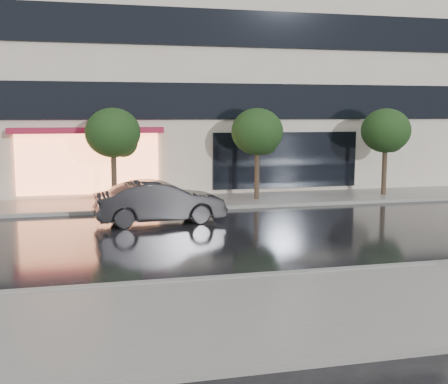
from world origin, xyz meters
name	(u,v)px	position (x,y,z in m)	size (l,w,h in m)	color
ground	(256,268)	(0.00, 0.00, 0.00)	(120.00, 120.00, 0.00)	black
sidewalk_near	(305,310)	(0.00, -3.25, 0.06)	(60.00, 4.50, 0.12)	slate
sidewalk_far	(187,202)	(0.00, 10.25, 0.06)	(60.00, 3.50, 0.12)	slate
curb_near	(269,276)	(0.00, -1.00, 0.07)	(60.00, 0.25, 0.14)	gray
curb_far	(194,208)	(0.00, 8.50, 0.07)	(60.00, 0.25, 0.14)	gray
office_building	(161,14)	(0.00, 17.97, 9.00)	(30.00, 12.76, 18.00)	beige
tree_mid_west	(114,135)	(-2.94, 10.03, 2.92)	(2.20, 2.20, 3.99)	#33261C
tree_mid_east	(258,133)	(3.06, 10.03, 2.92)	(2.20, 2.20, 3.99)	#33261C
tree_far_east	(387,132)	(9.06, 10.03, 2.92)	(2.20, 2.20, 3.99)	#33261C
parked_car	(160,202)	(-1.61, 6.24, 0.73)	(1.55, 4.44, 1.46)	black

